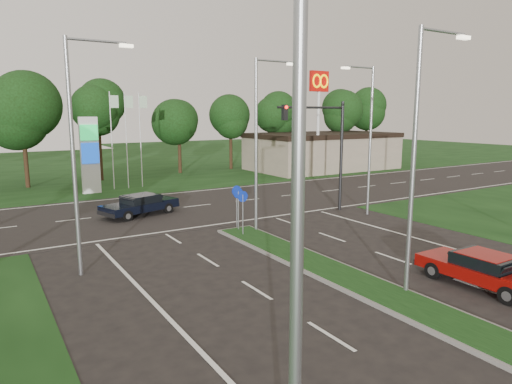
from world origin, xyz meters
TOP-DOWN VIEW (x-y plane):
  - verge_far at (0.00, 55.00)m, footprint 160.00×50.00m
  - cross_road at (0.00, 24.00)m, footprint 160.00×12.00m
  - median_kerb at (0.00, 4.00)m, footprint 2.00×26.00m
  - commercial_building at (22.00, 36.00)m, footprint 16.00×9.00m
  - streetlight_median_near at (1.00, 6.00)m, footprint 2.53×0.22m
  - streetlight_median_far at (1.00, 16.00)m, footprint 2.53×0.22m
  - streetlight_left_near at (-8.30, 0.00)m, footprint 2.53×0.22m
  - streetlight_left_far at (-8.30, 14.00)m, footprint 2.53×0.22m
  - streetlight_right_far at (8.80, 16.00)m, footprint 2.53×0.22m
  - traffic_signal at (7.19, 18.00)m, footprint 5.10×0.42m
  - median_signs at (0.00, 16.40)m, footprint 1.16×1.76m
  - gas_pylon at (-3.79, 33.05)m, footprint 5.80×1.26m
  - mcdonalds_sign at (18.00, 31.97)m, footprint 2.20×0.47m
  - treeline_far at (0.10, 39.93)m, footprint 6.00×6.00m
  - red_sedan at (3.74, 5.02)m, footprint 1.91×4.52m
  - navy_sedan at (-3.20, 23.22)m, footprint 5.00×3.20m

SIDE VIEW (x-z plane):
  - verge_far at x=0.00m, z-range -0.01..0.01m
  - cross_road at x=0.00m, z-range -0.01..0.01m
  - median_kerb at x=0.00m, z-range 0.00..0.12m
  - red_sedan at x=3.74m, z-range 0.05..1.29m
  - navy_sedan at x=-3.20m, z-range 0.05..1.33m
  - median_signs at x=0.00m, z-range 0.52..2.90m
  - commercial_building at x=22.00m, z-range 0.00..4.00m
  - gas_pylon at x=-3.79m, z-range -0.80..7.20m
  - traffic_signal at x=7.19m, z-range 1.15..8.15m
  - streetlight_median_near at x=1.00m, z-range 0.58..9.58m
  - streetlight_median_far at x=1.00m, z-range 0.58..9.58m
  - streetlight_left_near at x=-8.30m, z-range 0.58..9.58m
  - streetlight_left_far at x=-8.30m, z-range 0.58..9.58m
  - streetlight_right_far at x=8.80m, z-range 0.58..9.58m
  - treeline_far at x=0.10m, z-range 1.88..11.78m
  - mcdonalds_sign at x=18.00m, z-range 2.79..13.19m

